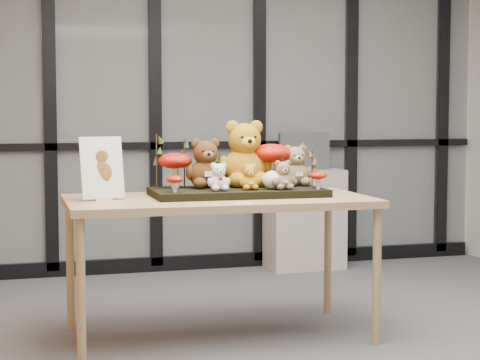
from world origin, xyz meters
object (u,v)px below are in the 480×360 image
object	(u,v)px
display_table	(219,208)
mushroom_front_right	(318,179)
diorama_tray	(238,192)
bear_brown_medium	(205,161)
cabinet	(305,219)
bear_small_yellow	(249,176)
mushroom_back_left	(175,169)
plush_cream_hedgehog	(272,179)
bear_white_bow	(219,175)
mushroom_back_right	(271,162)
monitor	(304,151)
sign_holder	(102,170)
mushroom_front_left	(175,183)
bear_tan_back	(295,163)
bear_pooh_yellow	(244,150)
bear_beige_small	(283,173)

from	to	relation	value
display_table	mushroom_front_right	size ratio (longest dim) A/B	15.53
diorama_tray	bear_brown_medium	bearing A→B (deg)	153.23
mushroom_front_right	cabinet	world-z (taller)	mushroom_front_right
bear_small_yellow	mushroom_back_left	world-z (taller)	mushroom_back_left
diorama_tray	plush_cream_hedgehog	bearing A→B (deg)	-30.15
bear_white_bow	mushroom_back_right	xyz separation A→B (m)	(0.41, 0.24, 0.05)
display_table	monitor	distance (m)	2.35
mushroom_front_right	sign_holder	distance (m)	1.27
mushroom_front_left	bear_tan_back	bearing A→B (deg)	14.92
bear_pooh_yellow	cabinet	size ratio (longest dim) A/B	0.53
bear_small_yellow	bear_beige_small	xyz separation A→B (m)	(0.20, -0.04, 0.01)
bear_small_yellow	mushroom_back_right	bearing A→B (deg)	48.87
display_table	cabinet	bearing A→B (deg)	58.16
diorama_tray	bear_brown_medium	distance (m)	0.27
mushroom_back_right	mushroom_front_left	size ratio (longest dim) A/B	2.70
monitor	bear_pooh_yellow	bearing A→B (deg)	-121.06
bear_tan_back	mushroom_back_left	xyz separation A→B (m)	(-0.75, 0.07, -0.02)
mushroom_back_right	mushroom_front_left	bearing A→B (deg)	-158.44
diorama_tray	monitor	world-z (taller)	monitor
bear_tan_back	cabinet	world-z (taller)	bear_tan_back
bear_tan_back	bear_white_bow	size ratio (longest dim) A/B	1.53
bear_brown_medium	cabinet	bearing A→B (deg)	55.09
display_table	mushroom_back_left	world-z (taller)	mushroom_back_left
bear_tan_back	bear_beige_small	size ratio (longest dim) A/B	1.46
plush_cream_hedgehog	mushroom_front_left	world-z (taller)	plush_cream_hedgehog
display_table	mushroom_back_left	xyz separation A→B (m)	(-0.22, 0.21, 0.23)
bear_beige_small	mushroom_back_left	world-z (taller)	mushroom_back_left
bear_brown_medium	mushroom_front_left	bearing A→B (deg)	-134.59
bear_pooh_yellow	bear_beige_small	xyz separation A→B (m)	(0.15, -0.29, -0.13)
display_table	plush_cream_hedgehog	xyz separation A→B (m)	(0.32, -0.05, 0.17)
diorama_tray	sign_holder	bearing A→B (deg)	-176.74
diorama_tray	mushroom_front_right	world-z (taller)	mushroom_front_right
bear_beige_small	display_table	bearing A→B (deg)	169.18
sign_holder	bear_pooh_yellow	bearing A→B (deg)	-5.09
bear_pooh_yellow	mushroom_front_right	bearing A→B (deg)	-39.93
diorama_tray	plush_cream_hedgehog	world-z (taller)	plush_cream_hedgehog
bear_tan_back	mushroom_back_left	bearing A→B (deg)	176.47
bear_tan_back	bear_small_yellow	world-z (taller)	bear_tan_back
bear_tan_back	bear_white_bow	xyz separation A→B (m)	(-0.54, -0.19, -0.05)
mushroom_front_left	sign_holder	size ratio (longest dim) A/B	0.29
mushroom_back_right	cabinet	distance (m)	2.05
mushroom_back_right	mushroom_front_left	world-z (taller)	mushroom_back_right
bear_brown_medium	bear_white_bow	bearing A→B (deg)	-81.38
bear_tan_back	bear_beige_small	bearing A→B (deg)	-123.85
plush_cream_hedgehog	mushroom_front_right	xyz separation A→B (m)	(0.27, -0.07, -0.00)
bear_tan_back	mushroom_front_left	xyz separation A→B (m)	(-0.81, -0.22, -0.09)
display_table	bear_white_bow	distance (m)	0.21
mushroom_front_left	cabinet	size ratio (longest dim) A/B	0.13
bear_brown_medium	sign_holder	world-z (taller)	bear_brown_medium
bear_beige_small	cabinet	size ratio (longest dim) A/B	0.23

